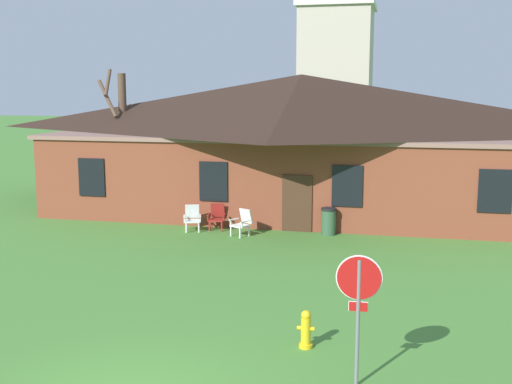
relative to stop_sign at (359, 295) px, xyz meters
name	(u,v)px	position (x,y,z in m)	size (l,w,h in m)	color
brick_building	(301,140)	(-3.72, 16.88, 1.28)	(20.79, 10.40, 5.81)	brown
dome_tower	(336,55)	(-4.04, 34.11, 5.83)	(5.18, 5.18, 16.65)	#BCB29E
stop_sign	(359,295)	(0.00, 0.00, 0.00)	(0.81, 0.07, 2.39)	slate
lawn_chair_by_porch	(192,217)	(-6.83, 11.12, -1.18)	(0.76, 0.81, 0.96)	white
lawn_chair_near_door	(217,216)	(-6.00, 11.54, -1.18)	(0.69, 0.72, 0.96)	maroon
lawn_chair_left_end	(242,222)	(-4.82, 10.75, -1.18)	(0.83, 0.86, 0.96)	silver
bare_tree_beside_building	(122,133)	(-11.81, 15.97, 1.51)	(1.36, 1.88, 6.10)	brown
fire_hydrant	(306,330)	(-1.13, 1.45, -1.31)	(0.36, 0.28, 0.79)	gold
trash_bin	(329,221)	(-1.84, 11.59, -1.19)	(0.56, 0.56, 0.98)	#335638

